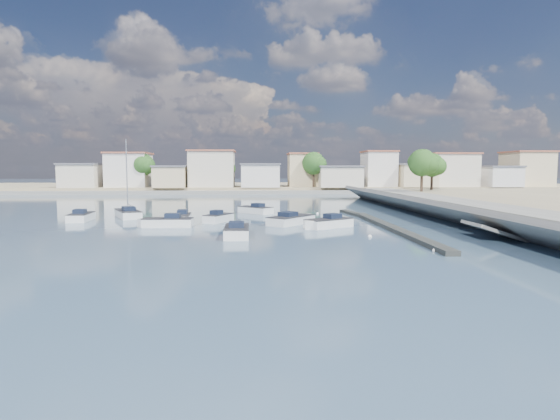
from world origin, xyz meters
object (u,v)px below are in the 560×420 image
motorboat_a (237,231)px  motorboat_g (182,219)px  motorboat_d (327,224)px  motorboat_h (293,220)px  motorboat_e (82,217)px  motorboat_b (220,218)px  motorboat_c (165,223)px  motorboat_f (254,210)px  sailboat (128,214)px

motorboat_a → motorboat_g: 11.63m
motorboat_d → motorboat_h: size_ratio=0.87×
motorboat_h → motorboat_e: bearing=169.4°
motorboat_d → motorboat_g: same height
motorboat_e → motorboat_h: same height
motorboat_b → motorboat_e: same height
motorboat_c → motorboat_f: 15.73m
motorboat_g → sailboat: 9.13m
motorboat_b → motorboat_h: same height
motorboat_a → sailboat: size_ratio=0.61×
motorboat_d → motorboat_f: (-6.79, 14.80, 0.00)m
sailboat → motorboat_a: bearing=-50.7°
motorboat_c → motorboat_e: size_ratio=1.00×
sailboat → motorboat_d: bearing=-26.9°
sailboat → motorboat_g: bearing=-39.7°
motorboat_a → motorboat_h: 9.88m
motorboat_a → motorboat_e: (-16.86, 12.48, -0.00)m
motorboat_d → sailboat: bearing=153.1°
motorboat_b → motorboat_e: bearing=172.2°
motorboat_f → motorboat_a: bearing=-94.0°
motorboat_a → motorboat_c: 9.63m
motorboat_b → motorboat_f: bearing=69.3°
motorboat_h → motorboat_f: bearing=108.6°
motorboat_e → motorboat_c: bearing=-30.8°
motorboat_d → motorboat_g: (-14.14, 4.89, 0.00)m
motorboat_f → motorboat_g: bearing=-126.6°
motorboat_h → motorboat_a: bearing=-122.3°
motorboat_c → sailboat: 10.98m
motorboat_h → sailboat: bearing=157.7°
motorboat_c → sailboat: bearing=122.9°
sailboat → motorboat_c: bearing=-57.1°
motorboat_c → motorboat_e: bearing=149.2°
motorboat_c → motorboat_d: size_ratio=1.06×
motorboat_h → sailboat: size_ratio=0.63×
motorboat_d → motorboat_g: size_ratio=1.04×
motorboat_a → motorboat_c: bearing=136.7°
motorboat_c → motorboat_d: same height
motorboat_g → sailboat: sailboat is taller
motorboat_d → motorboat_h: 4.35m
motorboat_h → motorboat_d: bearing=-48.1°
motorboat_a → motorboat_f: same height
motorboat_f → motorboat_g: (-7.35, -9.91, 0.00)m
motorboat_a → motorboat_g: size_ratio=1.17×
motorboat_e → sailboat: sailboat is taller
motorboat_f → motorboat_h: same height
motorboat_e → motorboat_f: same height
motorboat_f → sailboat: sailboat is taller
motorboat_g → motorboat_h: bearing=-8.4°
motorboat_g → motorboat_d: bearing=-19.1°
motorboat_d → sailboat: (-21.16, 10.72, 0.03)m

